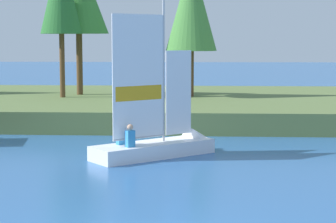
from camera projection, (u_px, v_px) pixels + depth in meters
shore_bank at (184, 105)px, 33.36m from camera, size 80.00×15.36×0.96m
shoreline_tree_right at (191, 5)px, 32.68m from camera, size 2.69×2.69×7.29m
sailboat at (169, 142)px, 21.64m from camera, size 4.60×4.10×5.71m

